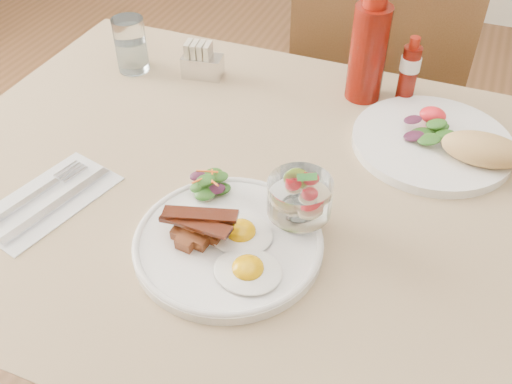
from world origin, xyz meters
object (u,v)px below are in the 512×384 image
(chair_far, at_px, (375,104))
(second_plate, at_px, (444,143))
(ketchup_bottle, at_px, (368,51))
(hot_sauce_bottle, at_px, (409,71))
(fruit_cup, at_px, (300,197))
(sugar_caddy, at_px, (201,62))
(table, at_px, (301,232))
(main_plate, at_px, (228,243))
(water_glass, at_px, (131,48))

(chair_far, height_order, second_plate, chair_far)
(ketchup_bottle, bearing_deg, hot_sauce_bottle, 8.88)
(fruit_cup, bearing_deg, sugar_caddy, 132.85)
(fruit_cup, relative_size, ketchup_bottle, 0.46)
(ketchup_bottle, bearing_deg, fruit_cup, -89.93)
(table, bearing_deg, fruit_cup, -78.52)
(main_plate, relative_size, fruit_cup, 2.91)
(main_plate, distance_m, water_glass, 0.57)
(table, height_order, fruit_cup, fruit_cup)
(table, relative_size, water_glass, 11.63)
(main_plate, distance_m, fruit_cup, 0.13)
(fruit_cup, xyz_separation_m, water_glass, (-0.48, 0.33, -0.02))
(main_plate, relative_size, second_plate, 0.94)
(ketchup_bottle, height_order, sugar_caddy, ketchup_bottle)
(fruit_cup, relative_size, second_plate, 0.32)
(second_plate, bearing_deg, water_glass, 175.65)
(water_glass, bearing_deg, hot_sauce_bottle, 9.00)
(chair_far, height_order, sugar_caddy, chair_far)
(chair_far, height_order, fruit_cup, chair_far)
(chair_far, distance_m, second_plate, 0.56)
(chair_far, xyz_separation_m, fruit_cup, (0.02, -0.75, 0.30))
(fruit_cup, xyz_separation_m, ketchup_bottle, (-0.00, 0.41, 0.03))
(table, xyz_separation_m, water_glass, (-0.47, 0.25, 0.14))
(fruit_cup, distance_m, water_glass, 0.59)
(ketchup_bottle, relative_size, water_glass, 1.84)
(table, height_order, water_glass, water_glass)
(table, xyz_separation_m, second_plate, (0.19, 0.20, 0.11))
(ketchup_bottle, bearing_deg, main_plate, -99.89)
(main_plate, bearing_deg, water_glass, 134.79)
(ketchup_bottle, xyz_separation_m, water_glass, (-0.48, -0.08, -0.05))
(second_plate, bearing_deg, hot_sauce_bottle, 124.47)
(fruit_cup, bearing_deg, chair_far, 91.29)
(fruit_cup, distance_m, hot_sauce_bottle, 0.43)
(water_glass, bearing_deg, sugar_caddy, 10.69)
(fruit_cup, distance_m, sugar_caddy, 0.49)
(chair_far, xyz_separation_m, hot_sauce_bottle, (0.10, -0.32, 0.29))
(sugar_caddy, bearing_deg, second_plate, -18.05)
(table, xyz_separation_m, chair_far, (0.00, 0.66, -0.14))
(sugar_caddy, bearing_deg, water_glass, -178.65)
(table, distance_m, fruit_cup, 0.18)
(hot_sauce_bottle, bearing_deg, table, -105.99)
(second_plate, xyz_separation_m, hot_sauce_bottle, (-0.10, 0.14, 0.05))
(second_plate, xyz_separation_m, sugar_caddy, (-0.51, 0.08, 0.01))
(main_plate, distance_m, second_plate, 0.44)
(chair_far, distance_m, hot_sauce_bottle, 0.45)
(table, relative_size, fruit_cup, 13.84)
(chair_far, xyz_separation_m, second_plate, (0.19, -0.46, 0.25))
(table, distance_m, sugar_caddy, 0.44)
(hot_sauce_bottle, bearing_deg, second_plate, -55.53)
(ketchup_bottle, bearing_deg, table, -92.85)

